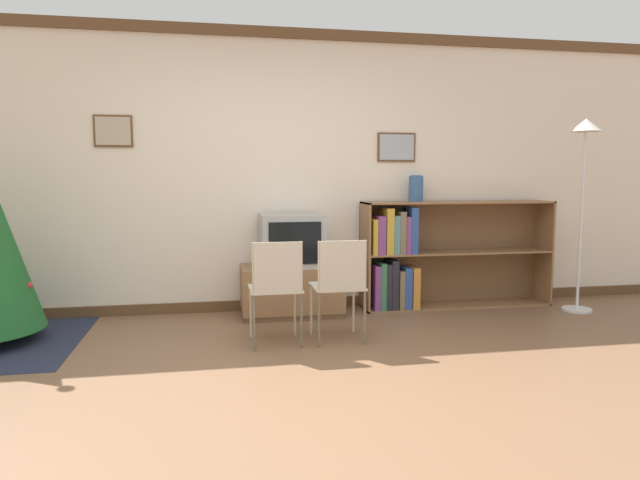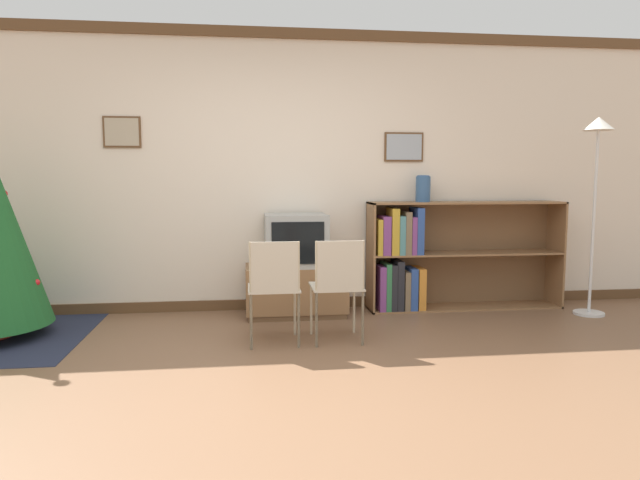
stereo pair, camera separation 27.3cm
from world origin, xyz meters
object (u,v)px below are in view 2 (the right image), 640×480
object	(u,v)px
television	(296,240)
standing_lamp	(597,164)
tv_console	(296,290)
vase	(423,188)
bookshelf	(428,258)
folding_chair_left	(274,285)
folding_chair_right	(338,284)

from	to	relation	value
television	standing_lamp	bearing A→B (deg)	-7.04
tv_console	standing_lamp	xyz separation A→B (m)	(2.76, -0.34, 1.18)
vase	standing_lamp	xyz separation A→B (m)	(1.50, -0.48, 0.23)
bookshelf	standing_lamp	size ratio (longest dim) A/B	1.05
folding_chair_left	vase	distance (m)	1.99
television	standing_lamp	size ratio (longest dim) A/B	0.31
folding_chair_left	vase	bearing A→B (deg)	35.78
tv_console	folding_chair_left	xyz separation A→B (m)	(-0.25, -0.95, 0.24)
folding_chair_left	tv_console	bearing A→B (deg)	75.43
television	bookshelf	world-z (taller)	bookshelf
tv_console	vase	size ratio (longest dim) A/B	3.62
folding_chair_left	bookshelf	world-z (taller)	bookshelf
folding_chair_right	vase	size ratio (longest dim) A/B	3.16
folding_chair_left	folding_chair_right	xyz separation A→B (m)	(0.50, 0.00, 0.00)
television	folding_chair_left	xyz separation A→B (m)	(-0.25, -0.95, -0.24)
folding_chair_left	bookshelf	bearing A→B (deg)	33.81
television	bookshelf	distance (m)	1.33
folding_chair_left	bookshelf	size ratio (longest dim) A/B	0.43
bookshelf	standing_lamp	bearing A→B (deg)	-16.73
television	folding_chair_right	distance (m)	1.01
tv_console	bookshelf	bearing A→B (deg)	3.97
television	folding_chair_left	world-z (taller)	television
television	vase	world-z (taller)	vase
bookshelf	standing_lamp	xyz separation A→B (m)	(1.45, -0.43, 0.91)
bookshelf	television	bearing A→B (deg)	-175.92
folding_chair_right	standing_lamp	xyz separation A→B (m)	(2.51, 0.61, 0.94)
folding_chair_right	vase	bearing A→B (deg)	47.04
tv_console	folding_chair_right	xyz separation A→B (m)	(0.25, -0.95, 0.24)
folding_chair_right	bookshelf	size ratio (longest dim) A/B	0.43
vase	tv_console	bearing A→B (deg)	-173.98
television	bookshelf	bearing A→B (deg)	4.08
television	folding_chair_right	size ratio (longest dim) A/B	0.70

